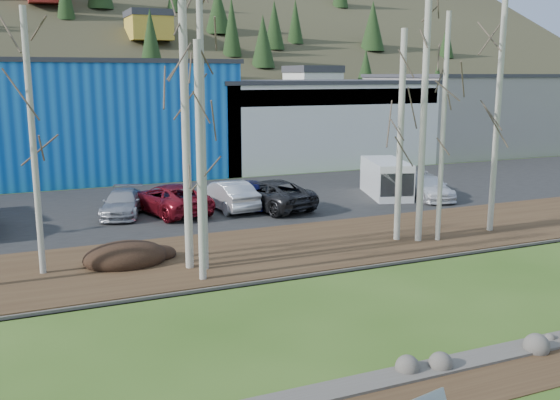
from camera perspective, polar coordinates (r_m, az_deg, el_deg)
name	(u,v)px	position (r m, az deg, el deg)	size (l,w,h in m)	color
dirt_strip	(520,373)	(17.01, 21.09, -14.55)	(80.00, 1.80, 0.03)	#382616
near_bank_rocks	(491,357)	(17.66, 18.76, -13.45)	(80.00, 0.80, 0.50)	#47423D
river	(401,305)	(20.60, 11.03, -9.40)	(80.00, 8.00, 0.90)	black
far_bank_rocks	(339,269)	(23.88, 5.45, -6.31)	(80.00, 0.80, 0.46)	#47423D
far_bank	(303,246)	(26.59, 2.11, -4.25)	(80.00, 7.00, 0.15)	#382616
parking_lot	(224,201)	(36.08, -5.11, -0.12)	(80.00, 14.00, 0.14)	black
building_blue	(84,118)	(47.94, -17.49, 7.17)	(20.40, 12.24, 8.30)	#0D46A8
building_white	(306,121)	(53.01, 2.41, 7.23)	(18.36, 12.24, 6.80)	silver
building_grey	(459,113)	(61.68, 16.02, 7.61)	(14.28, 12.24, 7.30)	gray
dirt_mound	(125,255)	(24.61, -13.96, -4.94)	(3.19, 2.26, 0.63)	black
birch_1	(33,145)	(23.52, -21.63, 4.73)	(0.22, 0.22, 9.37)	beige
birch_2	(186,129)	(22.75, -8.61, 6.46)	(0.30, 0.30, 10.36)	beige
birch_3	(202,110)	(22.46, -7.15, 8.15)	(0.23, 0.23, 11.71)	beige
birch_4	(200,164)	(21.45, -7.32, 3.33)	(0.25, 0.25, 8.23)	beige
birch_5	(443,129)	(27.35, 14.68, 6.26)	(0.21, 0.21, 9.64)	beige
birch_6	(424,106)	(26.98, 13.04, 8.39)	(0.28, 0.28, 11.62)	beige
birch_7	(400,137)	(27.09, 10.95, 5.66)	(0.27, 0.27, 8.97)	beige
birch_8	(498,115)	(29.81, 19.27, 7.35)	(0.26, 0.26, 10.64)	beige
car_2	(169,199)	(32.89, -10.12, 0.12)	(2.56, 5.55, 1.54)	maroon
car_3	(123,203)	(32.89, -14.19, -0.27)	(1.83, 4.50, 1.31)	#96979E
car_4	(249,194)	(33.96, -2.87, 0.56)	(1.72, 4.27, 1.45)	#111352
car_5	(227,195)	(33.47, -4.82, 0.47)	(1.66, 4.75, 1.56)	silver
car_6	(269,194)	(33.54, -1.02, 0.55)	(2.63, 5.70, 1.58)	#232325
car_7	(428,187)	(37.34, 13.41, 1.15)	(1.86, 4.58, 1.33)	white
van_white	(387,179)	(37.44, 9.75, 1.93)	(3.41, 5.22, 2.12)	white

